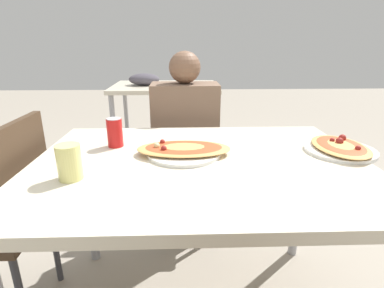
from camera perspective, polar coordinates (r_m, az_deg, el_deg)
The scene contains 9 objects.
dining_table at distance 1.18m, azimuth 1.57°, elevation -6.38°, with size 1.28×0.93×0.78m.
chair_far_seated at distance 1.99m, azimuth -1.30°, elevation -1.47°, with size 0.40×0.40×0.92m.
chair_side_left at distance 1.54m, azimuth -31.98°, elevation -11.02°, with size 0.40×0.40×0.92m.
person_seated at distance 1.83m, azimuth -1.30°, elevation 2.15°, with size 0.40×0.25×1.16m.
pizza_main at distance 1.21m, azimuth -1.62°, elevation -1.14°, with size 0.38×0.30×0.05m.
soda_can at distance 1.33m, azimuth -14.49°, elevation 2.14°, with size 0.07×0.07×0.12m.
drink_glass at distance 1.06m, azimuth -22.34°, elevation -3.22°, with size 0.08×0.08×0.12m.
pizza_second at distance 1.38m, azimuth 26.39°, elevation -0.61°, with size 0.28×0.31×0.05m.
background_table at distance 3.25m, azimuth -5.78°, elevation 10.05°, with size 1.10×0.80×0.90m.
Camera 1 is at (-0.07, -1.07, 1.21)m, focal length 28.00 mm.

